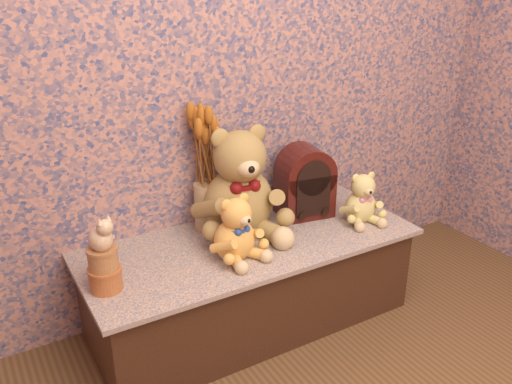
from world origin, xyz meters
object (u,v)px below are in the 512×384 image
(teddy_large, at_px, (238,176))
(teddy_small, at_px, (361,195))
(ceramic_vase, at_px, (209,206))
(teddy_medium, at_px, (234,224))
(cathedral_radio, at_px, (305,181))
(cat_figurine, at_px, (100,231))
(biscuit_tin_lower, at_px, (106,279))

(teddy_large, height_order, teddy_small, teddy_large)
(teddy_small, relative_size, ceramic_vase, 1.19)
(teddy_medium, relative_size, cathedral_radio, 0.85)
(cathedral_radio, distance_m, ceramic_vase, 0.45)
(teddy_medium, xyz_separation_m, teddy_small, (0.64, 0.00, -0.02))
(teddy_large, height_order, ceramic_vase, teddy_large)
(teddy_large, distance_m, teddy_medium, 0.25)
(teddy_large, xyz_separation_m, cathedral_radio, (0.34, -0.00, -0.09))
(cathedral_radio, relative_size, cat_figurine, 2.44)
(cat_figurine, bearing_deg, teddy_small, -23.32)
(teddy_small, bearing_deg, teddy_medium, -168.98)
(teddy_large, relative_size, biscuit_tin_lower, 4.39)
(teddy_small, bearing_deg, biscuit_tin_lower, -170.32)
(ceramic_vase, bearing_deg, biscuit_tin_lower, -154.18)
(ceramic_vase, xyz_separation_m, biscuit_tin_lower, (-0.53, -0.26, -0.06))
(cat_figurine, bearing_deg, teddy_medium, -25.01)
(ceramic_vase, bearing_deg, teddy_small, -23.95)
(teddy_small, xyz_separation_m, cat_figurine, (-1.15, 0.02, 0.11))
(biscuit_tin_lower, bearing_deg, teddy_small, -0.91)
(cathedral_radio, bearing_deg, teddy_medium, -148.89)
(teddy_medium, bearing_deg, teddy_large, 45.21)
(teddy_medium, xyz_separation_m, cathedral_radio, (0.46, 0.18, 0.02))
(teddy_medium, distance_m, ceramic_vase, 0.28)
(cathedral_radio, height_order, biscuit_tin_lower, cathedral_radio)
(teddy_large, height_order, biscuit_tin_lower, teddy_large)
(teddy_large, relative_size, ceramic_vase, 2.45)
(teddy_medium, bearing_deg, teddy_small, -11.62)
(cathedral_radio, bearing_deg, teddy_small, -34.99)
(ceramic_vase, distance_m, biscuit_tin_lower, 0.59)
(teddy_small, distance_m, cathedral_radio, 0.26)
(cat_figurine, bearing_deg, cathedral_radio, -13.02)
(teddy_medium, relative_size, cat_figurine, 2.07)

